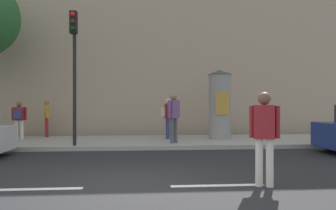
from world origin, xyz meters
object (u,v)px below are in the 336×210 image
(pedestrian_in_red_top, at_px, (167,115))
(pedestrian_in_dark_shirt, at_px, (19,117))
(traffic_light, at_px, (74,56))
(pedestrian_with_bag, at_px, (47,115))
(poster_column, at_px, (220,104))
(pedestrian_tallest, at_px, (264,131))
(pedestrian_with_backpack, at_px, (174,114))

(pedestrian_in_red_top, bearing_deg, pedestrian_in_dark_shirt, 177.13)
(traffic_light, distance_m, pedestrian_in_red_top, 4.44)
(traffic_light, height_order, pedestrian_with_bag, traffic_light)
(poster_column, height_order, pedestrian_tallest, poster_column)
(traffic_light, bearing_deg, poster_column, 19.46)
(poster_column, bearing_deg, pedestrian_tallest, -97.04)
(poster_column, height_order, pedestrian_with_bag, poster_column)
(traffic_light, bearing_deg, pedestrian_tallest, -49.61)
(pedestrian_in_dark_shirt, height_order, pedestrian_with_bag, pedestrian_with_bag)
(poster_column, distance_m, pedestrian_with_bag, 7.43)
(pedestrian_with_bag, distance_m, pedestrian_in_red_top, 5.27)
(pedestrian_tallest, bearing_deg, pedestrian_with_bag, 126.37)
(pedestrian_with_bag, bearing_deg, pedestrian_in_dark_shirt, -134.10)
(pedestrian_in_dark_shirt, bearing_deg, traffic_light, -42.21)
(pedestrian_with_bag, height_order, pedestrian_with_backpack, pedestrian_with_backpack)
(pedestrian_in_dark_shirt, relative_size, pedestrian_with_backpack, 0.84)
(pedestrian_tallest, xyz_separation_m, pedestrian_with_backpack, (-1.13, 5.94, 0.18))
(pedestrian_with_bag, distance_m, pedestrian_with_backpack, 5.92)
(traffic_light, xyz_separation_m, pedestrian_tallest, (4.58, -5.39, -2.14))
(pedestrian_tallest, height_order, pedestrian_with_bag, pedestrian_tallest)
(pedestrian_in_dark_shirt, xyz_separation_m, pedestrian_with_bag, (0.85, 0.88, 0.06))
(pedestrian_with_bag, bearing_deg, pedestrian_with_backpack, -27.44)
(traffic_light, bearing_deg, pedestrian_with_bag, 118.76)
(pedestrian_tallest, relative_size, pedestrian_with_backpack, 0.99)
(poster_column, relative_size, pedestrian_tallest, 1.59)
(pedestrian_with_bag, bearing_deg, pedestrian_in_red_top, -12.92)
(pedestrian_tallest, distance_m, pedestrian_with_backpack, 6.05)
(pedestrian_tallest, bearing_deg, traffic_light, 130.39)
(pedestrian_with_backpack, bearing_deg, pedestrian_in_red_top, 94.41)
(poster_column, bearing_deg, pedestrian_in_red_top, 175.62)
(poster_column, relative_size, pedestrian_with_bag, 1.75)
(traffic_light, bearing_deg, pedestrian_in_dark_shirt, 137.79)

